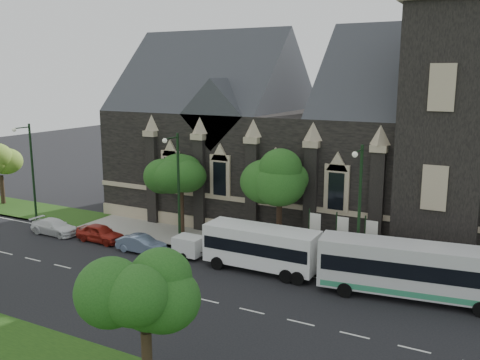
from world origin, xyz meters
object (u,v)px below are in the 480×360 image
Objects in this scene: tree_park_east at (151,296)px; shuttle_bus at (262,246)px; street_lamp_far at (30,167)px; banner_flag_center at (340,235)px; street_lamp_mid at (177,184)px; tree_walk_far at (2,161)px; car_far_white at (55,227)px; box_trailer at (189,246)px; tree_walk_left at (184,167)px; banner_flag_right at (369,239)px; sedan at (141,244)px; car_far_red at (100,233)px; street_lamp_near at (359,206)px; tree_walk_right at (283,176)px; banner_flag_left at (313,231)px; tour_coach at (418,270)px.

shuttle_bus is at bearing 99.16° from tree_park_east.
street_lamp_far is 28.48m from banner_flag_center.
tree_walk_far is at bearing 172.63° from street_lamp_mid.
box_trailer is at bearing -87.73° from car_far_white.
street_lamp_far is at bearing -165.74° from tree_walk_left.
banner_flag_right is 0.50× the size of shuttle_bus.
car_far_white is at bearing -171.58° from banner_flag_right.
banner_flag_center is 1.00× the size of sedan.
tree_park_east is at bearing -130.31° from car_far_red.
tree_walk_left reaches higher than box_trailer.
banner_flag_center is 0.96× the size of car_far_red.
street_lamp_mid is (-14.00, 0.00, 0.00)m from street_lamp_near.
tree_walk_right is 20.05m from car_far_white.
tree_walk_far is at bearing 76.13° from car_far_red.
banner_flag_center reaches higher than shuttle_bus.
banner_flag_left is 0.34× the size of tour_coach.
sedan is (-12.25, -3.97, -1.73)m from banner_flag_left.
tree_walk_right is 0.87× the size of street_lamp_far.
tree_walk_right reaches higher than box_trailer.
banner_flag_center is at bearing 180.00° from banner_flag_right.
sedan is at bearing 175.53° from tour_coach.
tree_park_east and tree_walk_far have the same top height.
sedan is at bearing -174.85° from shuttle_bus.
street_lamp_near and street_lamp_far have the same top height.
banner_flag_left is 0.90× the size of car_far_white.
street_lamp_near is 5.25m from tour_coach.
street_lamp_near is at bearing -48.07° from banner_flag_center.
banner_flag_right reaches higher than shuttle_bus.
car_far_red is 0.94× the size of car_far_white.
tree_walk_far is 1.50× the size of car_far_red.
shuttle_bus is (-2.58, -3.02, -0.62)m from banner_flag_left.
street_lamp_mid reaches higher than sedan.
tour_coach is at bearing -37.76° from banner_flag_right.
street_lamp_far is at bearing 176.65° from box_trailer.
banner_flag_left is at bearing 180.00° from banner_flag_center.
street_lamp_far reaches higher than banner_flag_right.
banner_flag_right is at bearing -79.23° from car_far_red.
street_lamp_near is at bearing -98.56° from banner_flag_right.
tree_walk_far is 26.34m from box_trailer.
street_lamp_near reaches higher than banner_flag_left.
tree_park_east is 0.82× the size of tree_walk_left.
street_lamp_near reaches higher than car_far_white.
car_far_white is (-21.54, 14.53, -3.97)m from tree_park_east.
street_lamp_far is (7.82, -3.08, 0.49)m from tree_walk_far.
car_far_red is (-4.75, -5.20, -5.02)m from tree_walk_left.
street_lamp_mid is 12.35m from car_far_white.
box_trailer is (-12.12, -1.33, -4.20)m from street_lamp_near.
tree_walk_left reaches higher than banner_flag_right.
tree_walk_far is (-34.00, 19.50, 0.00)m from tree_park_east.
shuttle_bus reaches higher than sedan.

